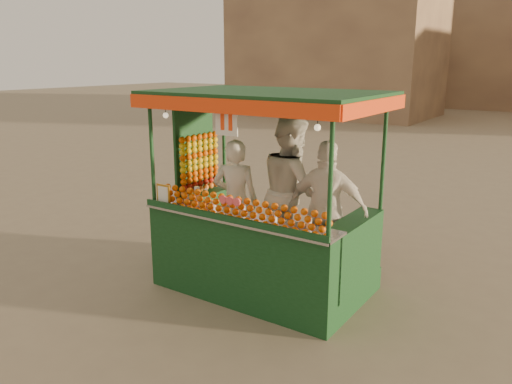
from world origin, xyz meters
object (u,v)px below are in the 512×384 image
Objects in this scene: juice_cart at (256,228)px; vendor_left at (236,201)px; vendor_right at (327,210)px; vendor_middle at (292,191)px.

vendor_left is (-0.36, 0.08, 0.27)m from juice_cart.
vendor_middle is at bearing -25.04° from vendor_right.
vendor_right reaches higher than vendor_left.
vendor_right is at bearing -142.81° from vendor_middle.
vendor_left is 0.84× the size of vendor_middle.
vendor_middle is 1.15× the size of vendor_right.
juice_cart reaches higher than vendor_middle.
vendor_left is 0.72m from vendor_middle.
vendor_left is at bearing 73.90° from vendor_middle.
vendor_middle is (0.64, 0.31, 0.15)m from vendor_left.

